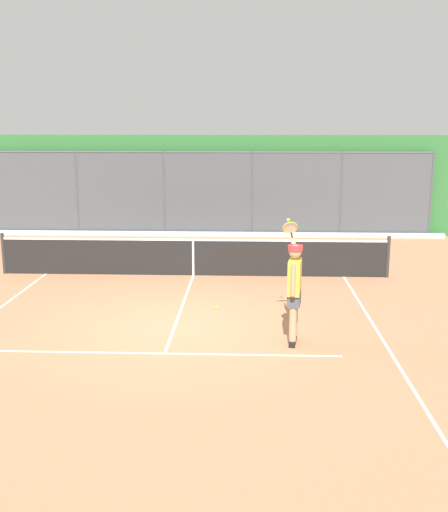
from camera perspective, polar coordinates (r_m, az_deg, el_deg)
name	(u,v)px	position (r m, az deg, el deg)	size (l,w,h in m)	color
ground_plane	(174,327)	(11.63, -4.75, -6.78)	(60.00, 60.00, 0.00)	#B27551
court_line_markings	(163,359)	(10.13, -5.88, -9.78)	(7.78, 9.82, 0.01)	white
fence_backdrop	(209,185)	(21.36, -1.44, 6.81)	(18.26, 1.37, 3.45)	#474C51
tennis_net	(193,257)	(15.35, -2.95, -0.06)	(10.00, 0.09, 1.07)	#2D2D2D
tennis_player	(294,285)	(10.56, 6.72, -2.77)	(0.34, 1.47, 2.08)	black
tennis_ball_near_net	(217,307)	(12.67, -0.72, -4.94)	(0.07, 0.07, 0.07)	#D6E042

